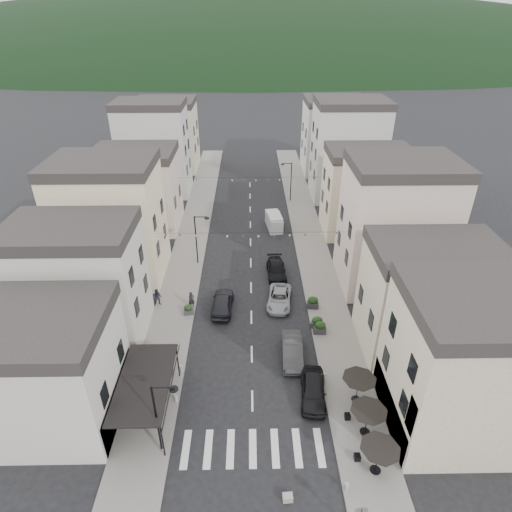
{
  "coord_description": "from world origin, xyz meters",
  "views": [
    {
      "loc": [
        -0.08,
        -16.23,
        25.75
      ],
      "look_at": [
        0.54,
        21.6,
        3.5
      ],
      "focal_mm": 30.0,
      "sensor_mm": 36.0,
      "label": 1
    }
  ],
  "objects_px": {
    "parked_car_c": "(279,298)",
    "parked_car_e": "(222,303)",
    "delivery_van": "(274,221)",
    "pedestrian_b": "(158,297)",
    "parked_car_d": "(276,270)",
    "parked_car_a": "(313,390)",
    "pedestrian_a": "(192,300)",
    "parked_car_b": "(292,351)"
  },
  "relations": [
    {
      "from": "parked_car_c",
      "to": "parked_car_e",
      "type": "height_order",
      "value": "parked_car_e"
    },
    {
      "from": "delivery_van",
      "to": "pedestrian_b",
      "type": "xyz_separation_m",
      "value": [
        -12.36,
        -16.94,
        -0.01
      ]
    },
    {
      "from": "parked_car_c",
      "to": "delivery_van",
      "type": "height_order",
      "value": "delivery_van"
    },
    {
      "from": "parked_car_d",
      "to": "pedestrian_b",
      "type": "distance_m",
      "value": 13.13
    },
    {
      "from": "parked_car_a",
      "to": "parked_car_e",
      "type": "distance_m",
      "value": 13.24
    },
    {
      "from": "delivery_van",
      "to": "pedestrian_b",
      "type": "relative_size",
      "value": 2.53
    },
    {
      "from": "pedestrian_b",
      "to": "pedestrian_a",
      "type": "bearing_deg",
      "value": -6.26
    },
    {
      "from": "delivery_van",
      "to": "pedestrian_a",
      "type": "bearing_deg",
      "value": -124.35
    },
    {
      "from": "parked_car_d",
      "to": "delivery_van",
      "type": "relative_size",
      "value": 1.08
    },
    {
      "from": "parked_car_b",
      "to": "pedestrian_a",
      "type": "distance_m",
      "value": 11.53
    },
    {
      "from": "parked_car_a",
      "to": "parked_car_b",
      "type": "bearing_deg",
      "value": 111.68
    },
    {
      "from": "parked_car_b",
      "to": "pedestrian_b",
      "type": "relative_size",
      "value": 2.67
    },
    {
      "from": "delivery_van",
      "to": "pedestrian_b",
      "type": "bearing_deg",
      "value": -133.31
    },
    {
      "from": "pedestrian_a",
      "to": "parked_car_b",
      "type": "bearing_deg",
      "value": -60.94
    },
    {
      "from": "parked_car_c",
      "to": "parked_car_e",
      "type": "xyz_separation_m",
      "value": [
        -5.6,
        -0.84,
        0.15
      ]
    },
    {
      "from": "parked_car_d",
      "to": "pedestrian_b",
      "type": "height_order",
      "value": "pedestrian_b"
    },
    {
      "from": "parked_car_b",
      "to": "delivery_van",
      "type": "height_order",
      "value": "delivery_van"
    },
    {
      "from": "pedestrian_b",
      "to": "parked_car_e",
      "type": "bearing_deg",
      "value": -4.29
    },
    {
      "from": "parked_car_b",
      "to": "delivery_van",
      "type": "xyz_separation_m",
      "value": [
        -0.23,
        24.43,
        0.23
      ]
    },
    {
      "from": "delivery_van",
      "to": "parked_car_c",
      "type": "bearing_deg",
      "value": -98.42
    },
    {
      "from": "delivery_van",
      "to": "parked_car_e",
      "type": "bearing_deg",
      "value": -115.8
    },
    {
      "from": "delivery_van",
      "to": "pedestrian_b",
      "type": "distance_m",
      "value": 20.97
    },
    {
      "from": "parked_car_c",
      "to": "pedestrian_b",
      "type": "bearing_deg",
      "value": -171.78
    },
    {
      "from": "parked_car_c",
      "to": "parked_car_e",
      "type": "relative_size",
      "value": 1.0
    },
    {
      "from": "parked_car_a",
      "to": "parked_car_d",
      "type": "relative_size",
      "value": 0.95
    },
    {
      "from": "parked_car_e",
      "to": "pedestrian_a",
      "type": "distance_m",
      "value": 3.02
    },
    {
      "from": "parked_car_b",
      "to": "pedestrian_a",
      "type": "bearing_deg",
      "value": 144.72
    },
    {
      "from": "parked_car_c",
      "to": "pedestrian_a",
      "type": "distance_m",
      "value": 8.63
    },
    {
      "from": "parked_car_c",
      "to": "pedestrian_b",
      "type": "distance_m",
      "value": 12.0
    },
    {
      "from": "parked_car_a",
      "to": "pedestrian_b",
      "type": "bearing_deg",
      "value": 145.46
    },
    {
      "from": "parked_car_c",
      "to": "pedestrian_b",
      "type": "xyz_separation_m",
      "value": [
        -12.0,
        -0.08,
        0.33
      ]
    },
    {
      "from": "parked_car_b",
      "to": "parked_car_c",
      "type": "xyz_separation_m",
      "value": [
        -0.59,
        7.56,
        -0.11
      ]
    },
    {
      "from": "delivery_van",
      "to": "parked_car_a",
      "type": "bearing_deg",
      "value": -94.33
    },
    {
      "from": "parked_car_b",
      "to": "pedestrian_b",
      "type": "xyz_separation_m",
      "value": [
        -12.59,
        7.48,
        0.23
      ]
    },
    {
      "from": "parked_car_e",
      "to": "pedestrian_b",
      "type": "xyz_separation_m",
      "value": [
        -6.4,
        0.76,
        0.18
      ]
    },
    {
      "from": "parked_car_d",
      "to": "pedestrian_b",
      "type": "relative_size",
      "value": 2.74
    },
    {
      "from": "parked_car_b",
      "to": "pedestrian_b",
      "type": "bearing_deg",
      "value": 151.12
    },
    {
      "from": "parked_car_b",
      "to": "delivery_van",
      "type": "bearing_deg",
      "value": 92.39
    },
    {
      "from": "parked_car_a",
      "to": "delivery_van",
      "type": "distance_m",
      "value": 28.73
    },
    {
      "from": "parked_car_a",
      "to": "parked_car_c",
      "type": "height_order",
      "value": "parked_car_a"
    },
    {
      "from": "pedestrian_a",
      "to": "pedestrian_b",
      "type": "xyz_separation_m",
      "value": [
        -3.4,
        0.53,
        -0.01
      ]
    },
    {
      "from": "parked_car_a",
      "to": "pedestrian_b",
      "type": "relative_size",
      "value": 2.59
    }
  ]
}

